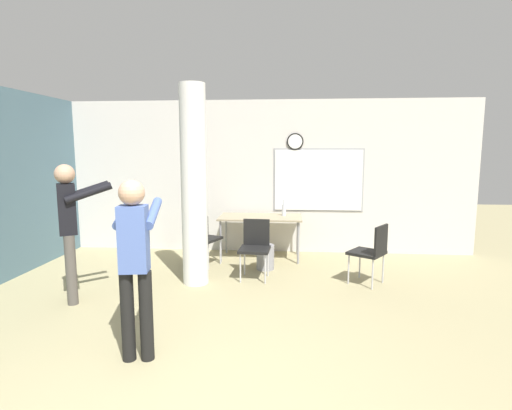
% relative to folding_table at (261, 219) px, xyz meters
% --- Properties ---
extents(wall_back, '(8.00, 0.15, 2.80)m').
position_rel_folding_table_xyz_m(wall_back, '(-0.13, 0.55, 0.71)').
color(wall_back, silver).
rests_on(wall_back, ground_plane).
extents(support_pillar, '(0.36, 0.36, 2.80)m').
position_rel_folding_table_xyz_m(support_pillar, '(-0.83, -1.40, 0.71)').
color(support_pillar, white).
rests_on(support_pillar, ground_plane).
extents(folding_table, '(1.43, 0.75, 0.75)m').
position_rel_folding_table_xyz_m(folding_table, '(0.00, 0.00, 0.00)').
color(folding_table, tan).
rests_on(folding_table, ground_plane).
extents(bottle_on_table, '(0.07, 0.07, 0.28)m').
position_rel_folding_table_xyz_m(bottle_on_table, '(0.41, 0.09, 0.16)').
color(bottle_on_table, silver).
rests_on(bottle_on_table, folding_table).
extents(waste_bin, '(0.28, 0.28, 0.40)m').
position_rel_folding_table_xyz_m(waste_bin, '(0.13, -0.66, -0.49)').
color(waste_bin, gray).
rests_on(waste_bin, ground_plane).
extents(chair_mid_room, '(0.61, 0.61, 0.87)m').
position_rel_folding_table_xyz_m(chair_mid_room, '(1.66, -1.26, -0.18)').
color(chair_mid_room, black).
rests_on(chair_mid_room, ground_plane).
extents(chair_table_left, '(0.57, 0.57, 0.87)m').
position_rel_folding_table_xyz_m(chair_table_left, '(-0.91, -0.59, -0.18)').
color(chair_table_left, black).
rests_on(chair_table_left, ground_plane).
extents(chair_table_front, '(0.46, 0.46, 0.87)m').
position_rel_folding_table_xyz_m(chair_table_front, '(0.00, -1.10, -0.18)').
color(chair_table_front, black).
rests_on(chair_table_front, ground_plane).
extents(person_playing_front, '(0.43, 0.63, 1.65)m').
position_rel_folding_table_xyz_m(person_playing_front, '(-0.87, -3.50, 0.28)').
color(person_playing_front, black).
rests_on(person_playing_front, ground_plane).
extents(person_watching_back, '(0.70, 0.60, 1.73)m').
position_rel_folding_table_xyz_m(person_watching_back, '(-2.20, -2.23, 0.33)').
color(person_watching_back, '#514C47').
rests_on(person_watching_back, ground_plane).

